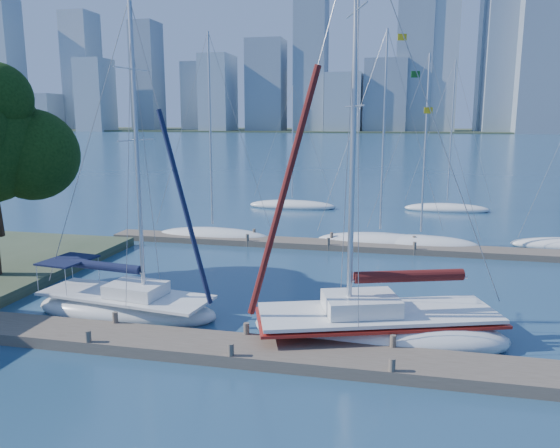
# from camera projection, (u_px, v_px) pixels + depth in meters

# --- Properties ---
(ground) EXTENTS (700.00, 700.00, 0.00)m
(ground) POSITION_uv_depth(u_px,v_px,m) (239.00, 355.00, 18.20)
(ground) COLOR navy
(ground) RESTS_ON ground
(near_dock) EXTENTS (26.00, 2.00, 0.40)m
(near_dock) POSITION_uv_depth(u_px,v_px,m) (239.00, 350.00, 18.16)
(near_dock) COLOR brown
(near_dock) RESTS_ON ground
(far_dock) EXTENTS (30.00, 1.80, 0.36)m
(far_dock) POSITION_uv_depth(u_px,v_px,m) (346.00, 246.00, 33.08)
(far_dock) COLOR brown
(far_dock) RESTS_ON ground
(far_shore) EXTENTS (800.00, 100.00, 1.50)m
(far_shore) POSITION_uv_depth(u_px,v_px,m) (393.00, 131.00, 324.95)
(far_shore) COLOR #38472D
(far_shore) RESTS_ON ground
(sailboat_navy) EXTENTS (7.87, 3.51, 12.51)m
(sailboat_navy) POSITION_uv_depth(u_px,v_px,m) (125.00, 291.00, 21.69)
(sailboat_navy) COLOR silver
(sailboat_navy) RESTS_ON ground
(sailboat_maroon) EXTENTS (9.49, 5.65, 14.63)m
(sailboat_maroon) POSITION_uv_depth(u_px,v_px,m) (377.00, 310.00, 19.32)
(sailboat_maroon) COLOR silver
(sailboat_maroon) RESTS_ON ground
(bg_boat_0) EXTENTS (7.72, 3.03, 13.34)m
(bg_boat_0) POSITION_uv_depth(u_px,v_px,m) (213.00, 235.00, 35.60)
(bg_boat_0) COLOR silver
(bg_boat_0) RESTS_ON ground
(bg_boat_2) EXTENTS (8.11, 3.97, 13.24)m
(bg_boat_2) POSITION_uv_depth(u_px,v_px,m) (380.00, 241.00, 33.90)
(bg_boat_2) COLOR silver
(bg_boat_2) RESTS_ON ground
(bg_boat_3) EXTENTS (7.36, 4.49, 11.79)m
(bg_boat_3) POSITION_uv_depth(u_px,v_px,m) (420.00, 244.00, 33.28)
(bg_boat_3) COLOR silver
(bg_boat_3) RESTS_ON ground
(bg_boat_6) EXTENTS (7.96, 3.92, 10.81)m
(bg_boat_6) POSITION_uv_depth(u_px,v_px,m) (292.00, 205.00, 47.95)
(bg_boat_6) COLOR silver
(bg_boat_6) RESTS_ON ground
(bg_boat_7) EXTENTS (7.12, 2.40, 12.75)m
(bg_boat_7) POSITION_uv_depth(u_px,v_px,m) (447.00, 208.00, 46.38)
(bg_boat_7) COLOR silver
(bg_boat_7) RESTS_ON ground
(skyline) EXTENTS (503.30, 51.31, 124.64)m
(skyline) POSITION_uv_depth(u_px,v_px,m) (431.00, 66.00, 286.12)
(skyline) COLOR gray
(skyline) RESTS_ON ground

